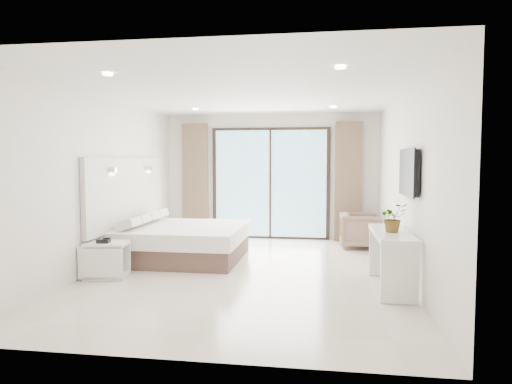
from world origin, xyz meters
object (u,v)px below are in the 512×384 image
at_px(bed, 182,241).
at_px(console_desk, 392,247).
at_px(nightstand, 107,260).
at_px(armchair, 360,229).

bearing_deg(bed, console_desk, -22.41).
relative_size(bed, nightstand, 3.29).
distance_m(bed, console_desk, 3.59).
distance_m(bed, nightstand, 1.54).
distance_m(nightstand, console_desk, 4.02).
xyz_separation_m(nightstand, armchair, (3.82, 2.85, 0.11)).
bearing_deg(console_desk, nightstand, -179.92).
relative_size(bed, armchair, 2.78).
relative_size(bed, console_desk, 1.40).
bearing_deg(nightstand, bed, 54.64).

